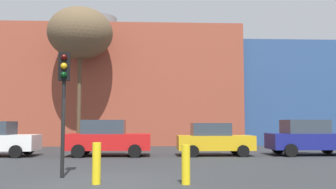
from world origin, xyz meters
The scene contains 9 objects.
ground_plane centered at (0.00, 0.00, 0.00)m, with size 200.00×200.00×0.00m, color #2D3033.
building_backdrop centered at (-3.70, 22.66, 4.49)m, with size 44.21×12.21×11.32m.
parked_car_2 centered at (-0.77, 8.56, 0.93)m, with size 4.31×2.11×1.87m.
parked_car_3 centered at (4.79, 8.56, 0.85)m, with size 3.94×1.94×1.71m.
parked_car_4 centered at (9.86, 8.56, 0.93)m, with size 4.34×2.13×1.88m.
traffic_light_island centered at (-1.28, 0.97, 2.90)m, with size 0.39×0.38×3.95m.
bare_tree_0 centered at (-3.42, 14.48, 7.88)m, with size 4.45×4.45×9.69m.
bollard_yellow_0 centered at (-0.03, -0.29, 0.58)m, with size 0.24×0.24×1.15m, color yellow.
bollard_yellow_1 centered at (2.47, -0.44, 0.55)m, with size 0.24×0.24×1.10m, color yellow.
Camera 1 is at (1.50, -10.79, 1.70)m, focal length 39.40 mm.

